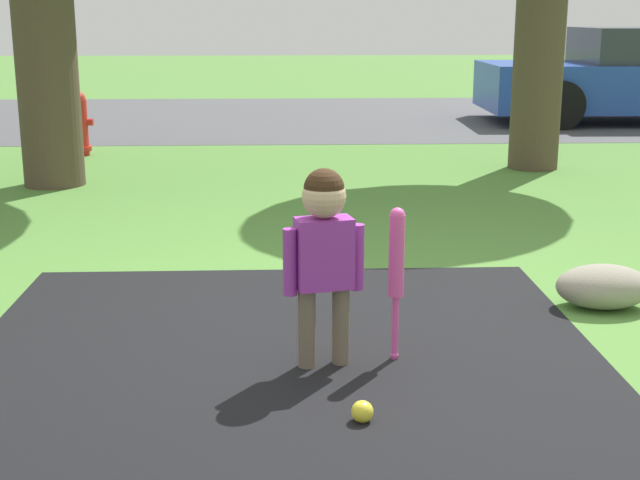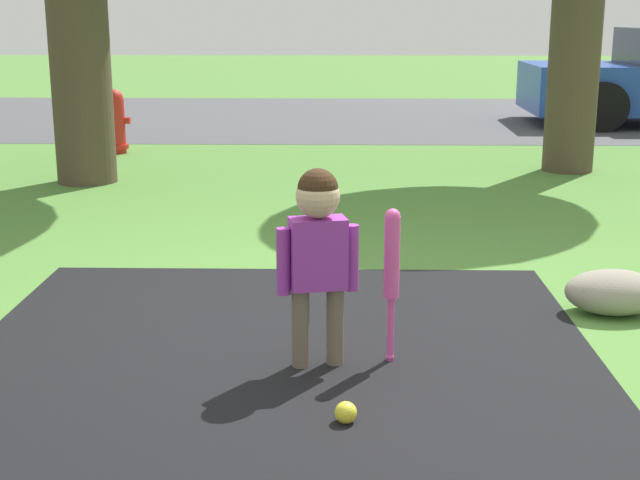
% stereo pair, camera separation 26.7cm
% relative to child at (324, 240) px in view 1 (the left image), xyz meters
% --- Properties ---
extents(ground_plane, '(60.00, 60.00, 0.00)m').
position_rel_child_xyz_m(ground_plane, '(0.18, 0.52, -0.57)').
color(ground_plane, '#518438').
extents(street_strip, '(40.00, 6.00, 0.01)m').
position_rel_child_xyz_m(street_strip, '(0.18, 9.86, -0.57)').
color(street_strip, '#4C4C51').
rests_on(street_strip, ground).
extents(child, '(0.35, 0.19, 0.89)m').
position_rel_child_xyz_m(child, '(0.00, 0.00, 0.00)').
color(child, '#6B5B4C').
rests_on(child, ground).
extents(baseball_bat, '(0.07, 0.07, 0.70)m').
position_rel_child_xyz_m(baseball_bat, '(0.32, 0.06, -0.12)').
color(baseball_bat, '#E54CA5').
rests_on(baseball_bat, ground).
extents(sports_ball, '(0.09, 0.09, 0.09)m').
position_rel_child_xyz_m(sports_ball, '(0.12, -0.57, -0.53)').
color(sports_ball, yellow).
rests_on(sports_ball, ground).
extents(fire_hydrant, '(0.30, 0.27, 0.71)m').
position_rel_child_xyz_m(fire_hydrant, '(-2.41, 6.18, -0.23)').
color(fire_hydrant, red).
rests_on(fire_hydrant, ground).
extents(edging_rock, '(0.50, 0.35, 0.23)m').
position_rel_child_xyz_m(edging_rock, '(1.52, 0.74, -0.46)').
color(edging_rock, gray).
rests_on(edging_rock, ground).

